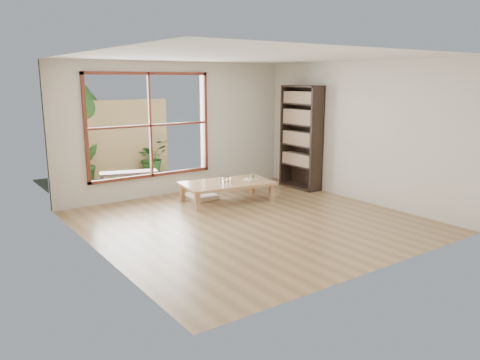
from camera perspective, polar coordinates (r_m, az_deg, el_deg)
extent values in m
plane|color=#9F7D4F|center=(7.67, 1.26, -5.01)|extent=(5.00, 5.00, 0.00)
cube|color=tan|center=(8.82, -1.59, -0.43)|extent=(1.80, 1.19, 0.05)
cube|color=tan|center=(8.23, -5.21, -2.70)|extent=(0.10, 0.10, 0.31)
cube|color=tan|center=(8.94, -7.00, -1.55)|extent=(0.10, 0.10, 0.31)
cube|color=tan|center=(8.87, 3.88, -1.60)|extent=(0.10, 0.10, 0.31)
cube|color=tan|center=(9.52, 1.54, -0.60)|extent=(0.10, 0.10, 0.31)
cube|color=white|center=(9.12, -4.96, -1.98)|extent=(0.56, 0.56, 0.08)
cube|color=black|center=(9.90, 7.47, 5.16)|extent=(0.34, 0.96, 2.14)
cylinder|color=silver|center=(8.71, -2.28, 0.03)|extent=(0.07, 0.07, 0.13)
cylinder|color=silver|center=(8.87, -1.41, 0.14)|extent=(0.07, 0.07, 0.10)
cylinder|color=silver|center=(8.91, -2.16, 0.17)|extent=(0.07, 0.07, 0.09)
cylinder|color=silver|center=(8.82, -1.82, 0.00)|extent=(0.06, 0.06, 0.08)
cube|color=white|center=(9.04, 1.36, 0.11)|extent=(0.28, 0.22, 0.02)
sphere|color=#407F33|center=(9.10, 1.55, 0.45)|extent=(0.06, 0.06, 0.06)
cube|color=gold|center=(8.99, 1.36, 0.17)|extent=(0.05, 0.04, 0.02)
cube|color=beige|center=(9.02, 0.94, 0.20)|extent=(0.06, 0.05, 0.02)
cylinder|color=silver|center=(9.01, 1.71, 0.16)|extent=(0.14, 0.04, 0.01)
cube|color=#332D25|center=(10.41, -13.24, -0.70)|extent=(2.80, 2.00, 0.05)
cube|color=black|center=(9.95, -13.41, 0.87)|extent=(1.21, 0.65, 0.05)
cube|color=black|center=(9.83, -16.42, -0.54)|extent=(0.07, 0.07, 0.32)
cube|color=black|center=(10.08, -16.49, -0.23)|extent=(0.07, 0.07, 0.32)
cube|color=black|center=(9.92, -10.19, -0.10)|extent=(0.07, 0.07, 0.32)
cube|color=black|center=(10.17, -10.41, 0.19)|extent=(0.07, 0.07, 0.32)
cube|color=tan|center=(11.18, -15.42, 4.75)|extent=(2.80, 0.06, 1.80)
imported|color=#2C6625|center=(11.40, -10.68, 2.77)|extent=(0.92, 0.87, 0.83)
imported|color=#2C6625|center=(10.72, -17.98, 1.92)|extent=(0.55, 0.48, 0.88)
cylinder|color=#4C3D2D|center=(11.26, -19.27, 4.04)|extent=(0.14, 0.14, 1.60)
sphere|color=#2C6625|center=(11.21, -18.99, 8.40)|extent=(0.84, 0.84, 0.84)
sphere|color=#2C6625|center=(11.23, -20.36, 7.28)|extent=(0.70, 0.70, 0.70)
sphere|color=#2C6625|center=(11.08, -19.38, 9.63)|extent=(0.64, 0.64, 0.64)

